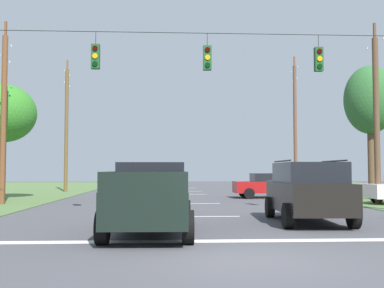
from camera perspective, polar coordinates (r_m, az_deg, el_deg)
The scene contains 17 objects.
ground_plane at distance 9.45m, azimuth 6.05°, elevation -13.78°, with size 120.00×120.00×0.00m, color #47474C.
stop_bar_stripe at distance 11.72m, azimuth 4.24°, elevation -11.69°, with size 14.50×0.45×0.01m, color white.
lane_dash_0 at distance 17.65m, azimuth 1.79°, elevation -8.81°, with size 0.15×2.50×0.01m, color white.
lane_dash_1 at distance 24.25m, azimuth 0.49°, elevation -7.26°, with size 0.15×2.50×0.01m, color white.
lane_dash_2 at distance 33.18m, azimuth -0.43°, elevation -6.15°, with size 0.15×2.50×0.01m, color white.
lane_dash_3 at distance 37.67m, azimuth -0.73°, elevation -5.79°, with size 0.15×2.50×0.01m, color white.
lane_dash_4 at distance 44.54m, azimuth -1.07°, elevation -5.38°, with size 0.15×2.50×0.01m, color white.
overhead_signal_span at distance 18.17m, azimuth 1.59°, elevation 4.62°, with size 17.74×0.31×7.72m.
pickup_truck at distance 13.02m, azimuth -5.08°, elevation -6.57°, with size 2.39×5.45×1.95m.
suv_black at distance 16.02m, azimuth 13.88°, elevation -5.51°, with size 2.42×4.90×2.05m.
distant_car_oncoming at distance 29.40m, azimuth 9.35°, elevation -4.96°, with size 4.34×2.11×1.52m.
utility_pole_mid_right at distance 25.72m, azimuth 21.56°, elevation 3.08°, with size 0.30×1.99×9.32m.
utility_pole_far_right at distance 39.51m, azimuth 12.46°, elevation 2.37°, with size 0.29×1.97×11.15m.
utility_pole_mid_left at distance 25.40m, azimuth -21.98°, elevation 3.46°, with size 0.28×1.89×9.28m.
utility_pole_far_left at distance 37.90m, azimuth -15.06°, elevation 2.13°, with size 0.28×1.87×10.36m.
tree_roadside_right at distance 29.19m, azimuth -22.01°, elevation 3.42°, with size 3.73×3.73×6.69m.
tree_roadside_far_right at distance 29.60m, azimuth 20.85°, elevation 4.96°, with size 2.98×2.98×7.89m.
Camera 1 is at (-1.44, -9.18, 1.75)m, focal length 43.76 mm.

